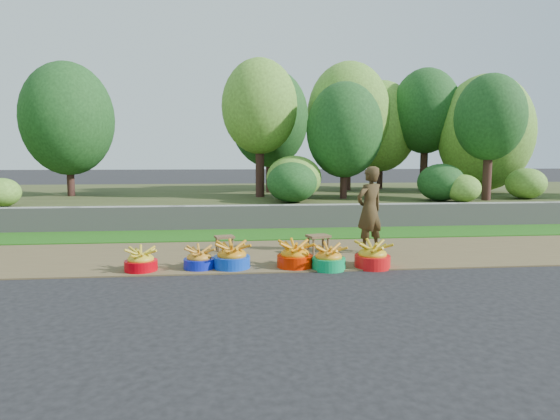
{
  "coord_description": "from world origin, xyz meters",
  "views": [
    {
      "loc": [
        -1.0,
        -6.4,
        1.62
      ],
      "look_at": [
        -0.21,
        1.3,
        0.75
      ],
      "focal_mm": 30.0,
      "sensor_mm": 36.0,
      "label": 1
    }
  ],
  "objects": [
    {
      "name": "basin_f",
      "position": [
        1.05,
        0.18,
        0.17
      ],
      "size": [
        0.52,
        0.52,
        0.39
      ],
      "color": "red",
      "rests_on": "ground"
    },
    {
      "name": "vendor_woman",
      "position": [
        1.29,
        1.19,
        0.75
      ],
      "size": [
        0.63,
        0.55,
        1.46
      ],
      "primitive_type": "imported",
      "rotation": [
        0.0,
        0.0,
        3.61
      ],
      "color": "black",
      "rests_on": "dirt_shoulder"
    },
    {
      "name": "basin_d",
      "position": [
        -0.09,
        0.3,
        0.18
      ],
      "size": [
        0.53,
        0.53,
        0.4
      ],
      "color": "red",
      "rests_on": "ground"
    },
    {
      "name": "ground_plane",
      "position": [
        0.0,
        0.0,
        0.0
      ],
      "size": [
        120.0,
        120.0,
        0.0
      ],
      "primitive_type": "plane",
      "color": "black",
      "rests_on": "ground"
    },
    {
      "name": "earth_bank",
      "position": [
        0.0,
        9.0,
        0.25
      ],
      "size": [
        80.0,
        10.0,
        0.5
      ],
      "primitive_type": "cube",
      "color": "#3A411F",
      "rests_on": "ground"
    },
    {
      "name": "stool_right",
      "position": [
        0.43,
        1.2,
        0.27
      ],
      "size": [
        0.42,
        0.36,
        0.32
      ],
      "rotation": [
        0.0,
        0.0,
        0.29
      ],
      "color": "brown",
      "rests_on": "dirt_shoulder"
    },
    {
      "name": "dirt_shoulder",
      "position": [
        0.0,
        1.25,
        0.01
      ],
      "size": [
        80.0,
        2.5,
        0.02
      ],
      "primitive_type": "cube",
      "color": "brown",
      "rests_on": "ground"
    },
    {
      "name": "grass_verge",
      "position": [
        0.0,
        3.25,
        0.02
      ],
      "size": [
        80.0,
        1.5,
        0.04
      ],
      "primitive_type": "cube",
      "color": "#205C13",
      "rests_on": "ground"
    },
    {
      "name": "basin_e",
      "position": [
        0.38,
        0.15,
        0.16
      ],
      "size": [
        0.49,
        0.49,
        0.36
      ],
      "color": "#08974F",
      "rests_on": "ground"
    },
    {
      "name": "basin_b",
      "position": [
        -1.49,
        0.34,
        0.15
      ],
      "size": [
        0.45,
        0.45,
        0.34
      ],
      "color": "#0C1BB4",
      "rests_on": "ground"
    },
    {
      "name": "stool_left",
      "position": [
        -1.14,
        1.49,
        0.24
      ],
      "size": [
        0.36,
        0.31,
        0.28
      ],
      "rotation": [
        0.0,
        0.0,
        0.26
      ],
      "color": "brown",
      "rests_on": "dirt_shoulder"
    },
    {
      "name": "basin_a",
      "position": [
        -2.3,
        0.29,
        0.15
      ],
      "size": [
        0.46,
        0.46,
        0.34
      ],
      "color": "#C3000A",
      "rests_on": "ground"
    },
    {
      "name": "vegetation",
      "position": [
        -0.18,
        7.37,
        2.58
      ],
      "size": [
        29.94,
        7.75,
        4.35
      ],
      "color": "#361D18",
      "rests_on": "earth_bank"
    },
    {
      "name": "retaining_wall",
      "position": [
        0.0,
        4.1,
        0.28
      ],
      "size": [
        80.0,
        0.35,
        0.55
      ],
      "primitive_type": "cube",
      "color": "gray",
      "rests_on": "ground"
    },
    {
      "name": "basin_c",
      "position": [
        -1.01,
        0.33,
        0.18
      ],
      "size": [
        0.53,
        0.53,
        0.4
      ],
      "color": "#0E3DC2",
      "rests_on": "ground"
    }
  ]
}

